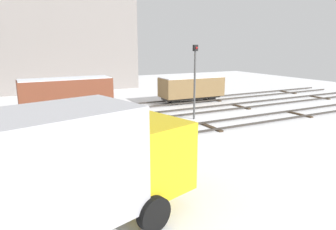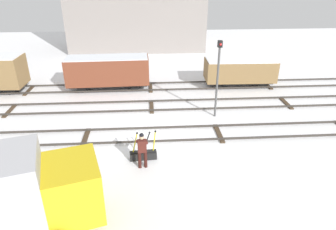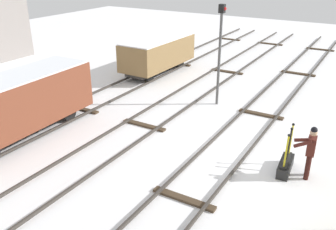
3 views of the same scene
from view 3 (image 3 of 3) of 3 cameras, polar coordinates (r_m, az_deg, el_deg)
name	(u,v)px [view 3 (image 3 of 3)]	position (r m, az deg, el deg)	size (l,w,h in m)	color
ground_plane	(230,149)	(13.42, 9.66, -5.17)	(60.00, 60.00, 0.00)	white
track_main_line	(231,146)	(13.37, 9.69, -4.77)	(44.00, 1.94, 0.18)	#38332D
track_siding_near	(144,124)	(14.92, -3.73, -1.34)	(44.00, 1.94, 0.18)	#38332D
track_siding_far	(81,107)	(16.97, -13.43, 1.19)	(44.00, 1.94, 0.18)	#38332D
switch_lever_frame	(286,164)	(12.41, 17.81, -7.28)	(1.26, 0.46, 1.45)	black
rail_worker	(310,149)	(11.96, 21.17, -5.01)	(0.57, 0.69, 1.73)	#351511
signal_post	(220,47)	(16.52, 8.08, 10.48)	(0.24, 0.32, 4.51)	#4C4C4C
freight_car_far_end	(20,102)	(14.69, -21.94, 1.88)	(5.85, 2.07, 2.40)	#2D2B28
freight_car_near_switch	(158,53)	(21.58, -1.56, 9.62)	(5.11, 2.16, 2.04)	#2D2B28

